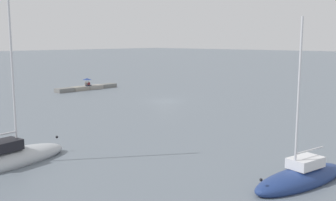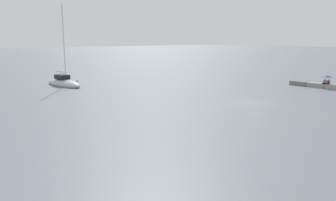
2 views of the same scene
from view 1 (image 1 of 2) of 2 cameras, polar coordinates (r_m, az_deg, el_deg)
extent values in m
plane|color=slate|center=(52.81, -0.33, -0.07)|extent=(500.00, 500.00, 0.00)
cube|color=slate|center=(68.62, -8.69, 2.14)|extent=(2.73, 1.60, 0.64)
cube|color=gray|center=(66.92, -10.59, 1.92)|extent=(2.73, 1.60, 0.64)
cube|color=gray|center=(65.29, -12.59, 1.69)|extent=(2.73, 1.60, 0.64)
cube|color=slate|center=(63.75, -14.69, 1.45)|extent=(2.73, 1.60, 0.64)
cube|color=#1E2333|center=(65.85, -11.20, 2.15)|extent=(0.39, 0.45, 0.16)
cube|color=maroon|center=(66.07, -11.33, 2.32)|extent=(0.42, 0.25, 0.52)
sphere|color=tan|center=(66.04, -11.34, 2.63)|extent=(0.22, 0.22, 0.22)
cube|color=#1E2333|center=(65.53, -11.60, 2.10)|extent=(0.39, 0.45, 0.16)
cube|color=gray|center=(65.75, -11.73, 2.28)|extent=(0.42, 0.25, 0.52)
sphere|color=tan|center=(65.71, -11.74, 2.59)|extent=(0.22, 0.22, 0.22)
cylinder|color=black|center=(65.94, -11.57, 2.53)|extent=(0.02, 0.02, 1.05)
cone|color=navy|center=(65.88, -11.59, 3.05)|extent=(1.46, 1.46, 0.26)
sphere|color=black|center=(65.87, -11.59, 3.19)|extent=(0.05, 0.05, 0.05)
ellipsoid|color=#ADB2B7|center=(28.00, -22.02, -8.05)|extent=(8.76, 3.44, 1.46)
cube|color=black|center=(27.52, -22.90, -6.09)|extent=(2.55, 1.74, 0.67)
cylinder|color=silver|center=(27.30, -21.56, 5.09)|extent=(0.15, 0.15, 11.21)
sphere|color=black|center=(29.95, -15.72, -5.09)|extent=(0.19, 0.19, 0.19)
ellipsoid|color=navy|center=(24.09, 18.57, -10.69)|extent=(7.62, 3.47, 1.26)
cube|color=silver|center=(24.09, 19.19, -8.41)|extent=(2.26, 1.63, 0.58)
cylinder|color=silver|center=(22.50, 18.29, 0.67)|extent=(0.13, 0.13, 8.42)
cylinder|color=silver|center=(24.18, 19.72, -6.76)|extent=(2.54, 0.59, 0.09)
sphere|color=black|center=(21.33, 13.25, -11.06)|extent=(0.17, 0.17, 0.17)
camera|label=2|loc=(61.31, 39.03, 6.04)|focal=35.91mm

